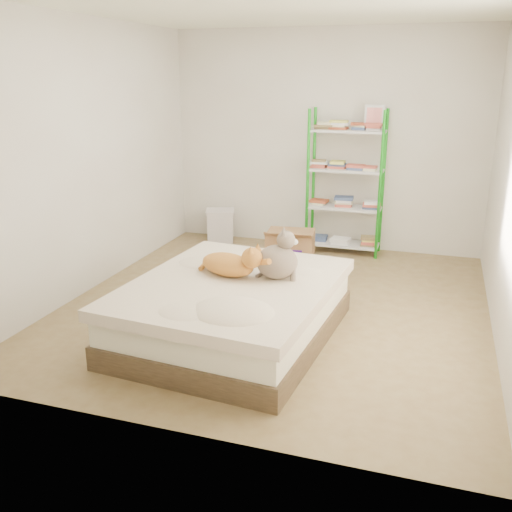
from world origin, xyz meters
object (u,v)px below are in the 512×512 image
at_px(bed, 233,310).
at_px(shelf_unit, 346,182).
at_px(grey_cat, 277,255).
at_px(white_bin, 220,225).
at_px(cardboard_box, 290,247).
at_px(orange_cat, 228,262).

height_order(bed, shelf_unit, shelf_unit).
bearing_deg(grey_cat, shelf_unit, -17.35).
bearing_deg(white_bin, grey_cat, -59.13).
height_order(shelf_unit, white_bin, shelf_unit).
xyz_separation_m(shelf_unit, white_bin, (-1.59, -0.03, -0.65)).
height_order(grey_cat, cardboard_box, grey_cat).
bearing_deg(cardboard_box, bed, -95.75).
bearing_deg(white_bin, orange_cat, -67.17).
bearing_deg(shelf_unit, grey_cat, -93.18).
bearing_deg(bed, white_bin, 118.33).
bearing_deg(white_bin, cardboard_box, -28.19).
xyz_separation_m(bed, shelf_unit, (0.45, 2.64, 0.62)).
height_order(orange_cat, cardboard_box, orange_cat).
bearing_deg(shelf_unit, orange_cat, -102.30).
bearing_deg(white_bin, shelf_unit, 1.11).
xyz_separation_m(bed, orange_cat, (-0.09, 0.14, 0.36)).
xyz_separation_m(orange_cat, grey_cat, (0.41, 0.05, 0.09)).
xyz_separation_m(bed, cardboard_box, (-0.05, 2.03, -0.06)).
bearing_deg(white_bin, bed, -66.50).
bearing_deg(grey_cat, bed, 105.73).
bearing_deg(cardboard_box, white_bin, 144.64).
height_order(shelf_unit, cardboard_box, shelf_unit).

